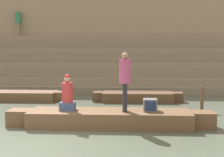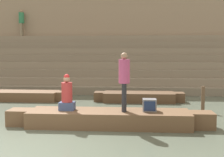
# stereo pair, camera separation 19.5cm
# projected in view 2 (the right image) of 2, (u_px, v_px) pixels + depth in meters

# --- Properties ---
(ground_plane) EXTENTS (120.00, 120.00, 0.00)m
(ground_plane) POSITION_uv_depth(u_px,v_px,m) (35.00, 143.00, 8.01)
(ground_plane) COLOR #566051
(ghat_steps) EXTENTS (36.00, 4.72, 3.33)m
(ghat_steps) POSITION_uv_depth(u_px,v_px,m) (95.00, 69.00, 19.51)
(ghat_steps) COLOR gray
(ghat_steps) RESTS_ON ground
(back_wall) EXTENTS (34.20, 1.28, 7.89)m
(back_wall) POSITION_uv_depth(u_px,v_px,m) (99.00, 28.00, 21.52)
(back_wall) COLOR tan
(back_wall) RESTS_ON ground
(rowboat_main) EXTENTS (6.41, 1.40, 0.50)m
(rowboat_main) POSITION_uv_depth(u_px,v_px,m) (109.00, 118.00, 9.73)
(rowboat_main) COLOR brown
(rowboat_main) RESTS_ON ground
(person_standing) EXTENTS (0.34, 0.34, 1.81)m
(person_standing) POSITION_uv_depth(u_px,v_px,m) (124.00, 78.00, 9.50)
(person_standing) COLOR #28282D
(person_standing) RESTS_ON rowboat_main
(person_rowing) EXTENTS (0.47, 0.37, 1.14)m
(person_rowing) POSITION_uv_depth(u_px,v_px,m) (67.00, 96.00, 9.77)
(person_rowing) COLOR #3D4C75
(person_rowing) RESTS_ON rowboat_main
(tv_set) EXTENTS (0.42, 0.40, 0.38)m
(tv_set) POSITION_uv_depth(u_px,v_px,m) (149.00, 105.00, 9.64)
(tv_set) COLOR slate
(tv_set) RESTS_ON rowboat_main
(moored_boat_shore) EXTENTS (4.84, 1.26, 0.43)m
(moored_boat_shore) POSITION_uv_depth(u_px,v_px,m) (19.00, 95.00, 14.87)
(moored_boat_shore) COLOR brown
(moored_boat_shore) RESTS_ON ground
(moored_boat_distant) EXTENTS (4.15, 1.26, 0.43)m
(moored_boat_distant) POSITION_uv_depth(u_px,v_px,m) (139.00, 97.00, 14.48)
(moored_boat_distant) COLOR brown
(moored_boat_distant) RESTS_ON ground
(mooring_post) EXTENTS (0.14, 0.14, 0.99)m
(mooring_post) POSITION_uv_depth(u_px,v_px,m) (203.00, 99.00, 12.03)
(mooring_post) COLOR brown
(mooring_post) RESTS_ON ground
(person_on_steps) EXTENTS (0.35, 0.35, 1.77)m
(person_on_steps) POSITION_uv_depth(u_px,v_px,m) (22.00, 21.00, 21.00)
(person_on_steps) COLOR gray
(person_on_steps) RESTS_ON ghat_steps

